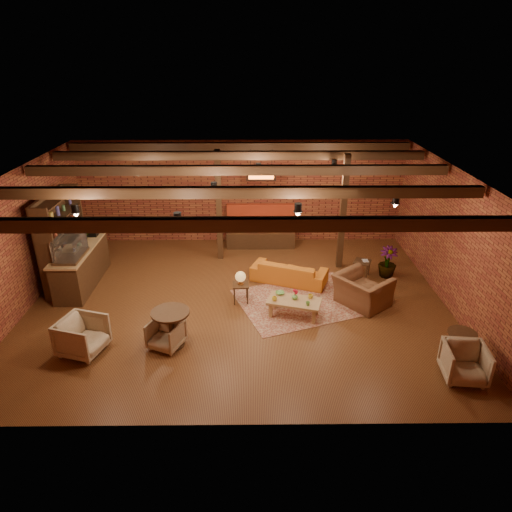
{
  "coord_description": "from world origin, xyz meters",
  "views": [
    {
      "loc": [
        0.32,
        -9.69,
        5.66
      ],
      "look_at": [
        0.42,
        0.2,
        1.15
      ],
      "focal_mm": 32.0,
      "sensor_mm": 36.0,
      "label": 1
    }
  ],
  "objects_px": {
    "round_table_left": "(171,323)",
    "plant_tall": "(392,233)",
    "coffee_table": "(294,302)",
    "side_table_lamp": "(241,279)",
    "armchair_far": "(465,361)",
    "armchair_b": "(166,333)",
    "round_table_right": "(461,342)",
    "armchair_a": "(82,334)",
    "side_table_book": "(362,262)",
    "sofa": "(289,272)",
    "armchair_right": "(363,286)"
  },
  "relations": [
    {
      "from": "side_table_lamp",
      "to": "round_table_left",
      "type": "distance_m",
      "value": 2.28
    },
    {
      "from": "coffee_table",
      "to": "armchair_right",
      "type": "xyz_separation_m",
      "value": [
        1.68,
        0.49,
        0.15
      ]
    },
    {
      "from": "side_table_lamp",
      "to": "side_table_book",
      "type": "bearing_deg",
      "value": 22.08
    },
    {
      "from": "side_table_book",
      "to": "armchair_far",
      "type": "height_order",
      "value": "armchair_far"
    },
    {
      "from": "side_table_lamp",
      "to": "sofa",
      "type": "bearing_deg",
      "value": 39.75
    },
    {
      "from": "armchair_far",
      "to": "round_table_left",
      "type": "bearing_deg",
      "value": 175.25
    },
    {
      "from": "side_table_lamp",
      "to": "armchair_far",
      "type": "xyz_separation_m",
      "value": [
        4.22,
        -2.91,
        -0.23
      ]
    },
    {
      "from": "armchair_far",
      "to": "armchair_right",
      "type": "bearing_deg",
      "value": 121.77
    },
    {
      "from": "sofa",
      "to": "plant_tall",
      "type": "distance_m",
      "value": 2.86
    },
    {
      "from": "coffee_table",
      "to": "side_table_lamp",
      "type": "height_order",
      "value": "side_table_lamp"
    },
    {
      "from": "armchair_a",
      "to": "armchair_far",
      "type": "distance_m",
      "value": 7.43
    },
    {
      "from": "sofa",
      "to": "armchair_right",
      "type": "relative_size",
      "value": 1.67
    },
    {
      "from": "round_table_left",
      "to": "armchair_a",
      "type": "relative_size",
      "value": 0.97
    },
    {
      "from": "sofa",
      "to": "side_table_book",
      "type": "height_order",
      "value": "sofa"
    },
    {
      "from": "round_table_left",
      "to": "plant_tall",
      "type": "distance_m",
      "value": 6.21
    },
    {
      "from": "side_table_lamp",
      "to": "armchair_a",
      "type": "relative_size",
      "value": 0.96
    },
    {
      "from": "coffee_table",
      "to": "side_table_book",
      "type": "bearing_deg",
      "value": 44.51
    },
    {
      "from": "round_table_right",
      "to": "sofa",
      "type": "bearing_deg",
      "value": 132.1
    },
    {
      "from": "armchair_right",
      "to": "armchair_far",
      "type": "height_order",
      "value": "armchair_right"
    },
    {
      "from": "coffee_table",
      "to": "sofa",
      "type": "bearing_deg",
      "value": 89.11
    },
    {
      "from": "sofa",
      "to": "round_table_right",
      "type": "relative_size",
      "value": 3.01
    },
    {
      "from": "armchair_right",
      "to": "side_table_book",
      "type": "distance_m",
      "value": 1.53
    },
    {
      "from": "side_table_lamp",
      "to": "plant_tall",
      "type": "distance_m",
      "value": 4.2
    },
    {
      "from": "side_table_lamp",
      "to": "round_table_left",
      "type": "xyz_separation_m",
      "value": [
        -1.38,
        -1.81,
        -0.06
      ]
    },
    {
      "from": "armchair_far",
      "to": "plant_tall",
      "type": "bearing_deg",
      "value": 100.2
    },
    {
      "from": "coffee_table",
      "to": "armchair_a",
      "type": "distance_m",
      "value": 4.59
    },
    {
      "from": "round_table_left",
      "to": "armchair_far",
      "type": "xyz_separation_m",
      "value": [
        5.6,
        -1.09,
        -0.17
      ]
    },
    {
      "from": "round_table_left",
      "to": "round_table_right",
      "type": "bearing_deg",
      "value": -5.55
    },
    {
      "from": "round_table_left",
      "to": "round_table_right",
      "type": "xyz_separation_m",
      "value": [
        5.73,
        -0.56,
        -0.12
      ]
    },
    {
      "from": "round_table_right",
      "to": "round_table_left",
      "type": "bearing_deg",
      "value": 174.45
    },
    {
      "from": "side_table_book",
      "to": "round_table_right",
      "type": "bearing_deg",
      "value": -73.37
    },
    {
      "from": "side_table_book",
      "to": "armchair_far",
      "type": "bearing_deg",
      "value": -77.08
    },
    {
      "from": "coffee_table",
      "to": "armchair_a",
      "type": "bearing_deg",
      "value": -162.88
    },
    {
      "from": "side_table_lamp",
      "to": "round_table_right",
      "type": "relative_size",
      "value": 1.24
    },
    {
      "from": "armchair_far",
      "to": "side_table_book",
      "type": "bearing_deg",
      "value": 109.23
    },
    {
      "from": "side_table_book",
      "to": "plant_tall",
      "type": "relative_size",
      "value": 0.21
    },
    {
      "from": "coffee_table",
      "to": "round_table_left",
      "type": "relative_size",
      "value": 1.61
    },
    {
      "from": "side_table_lamp",
      "to": "armchair_right",
      "type": "relative_size",
      "value": 0.69
    },
    {
      "from": "sofa",
      "to": "side_table_book",
      "type": "xyz_separation_m",
      "value": [
        1.99,
        0.27,
        0.14
      ]
    },
    {
      "from": "sofa",
      "to": "side_table_lamp",
      "type": "bearing_deg",
      "value": 61.11
    },
    {
      "from": "armchair_right",
      "to": "side_table_book",
      "type": "xyz_separation_m",
      "value": [
        0.33,
        1.49,
        -0.09
      ]
    },
    {
      "from": "coffee_table",
      "to": "round_table_left",
      "type": "xyz_separation_m",
      "value": [
        -2.62,
        -1.15,
        0.19
      ]
    },
    {
      "from": "round_table_left",
      "to": "armchair_b",
      "type": "distance_m",
      "value": 0.26
    },
    {
      "from": "armchair_a",
      "to": "side_table_book",
      "type": "distance_m",
      "value": 7.22
    },
    {
      "from": "round_table_right",
      "to": "plant_tall",
      "type": "distance_m",
      "value": 3.81
    },
    {
      "from": "coffee_table",
      "to": "plant_tall",
      "type": "relative_size",
      "value": 0.52
    },
    {
      "from": "armchair_far",
      "to": "plant_tall",
      "type": "xyz_separation_m",
      "value": [
        -0.29,
        4.23,
        0.89
      ]
    },
    {
      "from": "armchair_b",
      "to": "side_table_book",
      "type": "distance_m",
      "value": 5.71
    },
    {
      "from": "armchair_a",
      "to": "armchair_right",
      "type": "distance_m",
      "value": 6.34
    },
    {
      "from": "side_table_lamp",
      "to": "armchair_b",
      "type": "height_order",
      "value": "side_table_lamp"
    }
  ]
}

